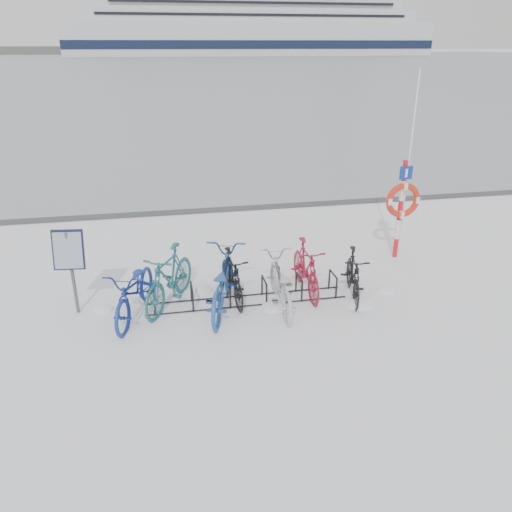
{
  "coord_description": "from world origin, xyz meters",
  "views": [
    {
      "loc": [
        -1.52,
        -8.71,
        4.76
      ],
      "look_at": [
        0.31,
        0.6,
        0.71
      ],
      "focal_mm": 35.0,
      "sensor_mm": 36.0,
      "label": 1
    }
  ],
  "objects_px": {
    "info_board": "(69,255)",
    "cruise_ferry": "(249,21)",
    "bike_rack": "(247,293)",
    "lifebuoy_station": "(403,200)"
  },
  "relations": [
    {
      "from": "info_board",
      "to": "cruise_ferry",
      "type": "xyz_separation_m",
      "value": [
        43.51,
        217.53,
        12.32
      ]
    },
    {
      "from": "bike_rack",
      "to": "cruise_ferry",
      "type": "bearing_deg",
      "value": 79.52
    },
    {
      "from": "lifebuoy_station",
      "to": "cruise_ferry",
      "type": "xyz_separation_m",
      "value": [
        36.32,
        216.21,
        12.1
      ]
    },
    {
      "from": "lifebuoy_station",
      "to": "cruise_ferry",
      "type": "distance_m",
      "value": 219.57
    },
    {
      "from": "info_board",
      "to": "lifebuoy_station",
      "type": "distance_m",
      "value": 7.31
    },
    {
      "from": "cruise_ferry",
      "to": "info_board",
      "type": "bearing_deg",
      "value": -101.31
    },
    {
      "from": "bike_rack",
      "to": "info_board",
      "type": "xyz_separation_m",
      "value": [
        -3.26,
        0.17,
        1.03
      ]
    },
    {
      "from": "bike_rack",
      "to": "cruise_ferry",
      "type": "xyz_separation_m",
      "value": [
        40.25,
        217.7,
        13.35
      ]
    },
    {
      "from": "bike_rack",
      "to": "info_board",
      "type": "bearing_deg",
      "value": 177.03
    },
    {
      "from": "bike_rack",
      "to": "cruise_ferry",
      "type": "relative_size",
      "value": 0.03
    }
  ]
}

